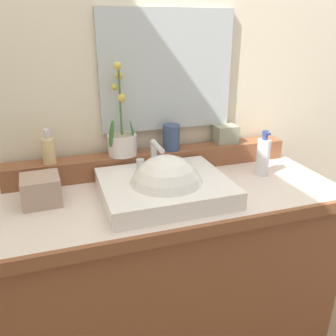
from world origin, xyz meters
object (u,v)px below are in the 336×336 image
Objects in this scene: lotion_bottle at (263,156)px; trinket_box at (226,134)px; potted_plant at (122,139)px; tumbler_cup at (171,137)px; sink_basin at (166,190)px; soap_dispenser at (49,150)px; tissue_box at (41,190)px.

trinket_box is at bearing 109.93° from lotion_bottle.
potted_plant is 3.40× the size of tumbler_cup.
soap_dispenser is (-0.39, 0.26, 0.11)m from sink_basin.
soap_dispenser is 0.77m from trinket_box.
potted_plant reaches higher than tissue_box.
trinket_box is 0.83m from tissue_box.
soap_dispenser is 0.86m from lotion_bottle.
sink_basin is at bearing -113.04° from tumbler_cup.
tissue_box is (-0.43, 0.09, 0.02)m from sink_basin.
sink_basin is at bearing -69.19° from potted_plant.
potted_plant is at bearing 160.95° from lotion_bottle.
tumbler_cup is 0.39m from lotion_bottle.
tumbler_cup is 0.57m from tissue_box.
soap_dispenser reaches higher than tissue_box.
lotion_bottle is (0.55, -0.19, -0.07)m from potted_plant.
tumbler_cup is 0.27m from trinket_box.
soap_dispenser is 1.36× the size of trinket_box.
tumbler_cup is at bearing -1.26° from potted_plant.
lotion_bottle is (0.34, -0.19, -0.06)m from tumbler_cup.
tissue_box is (-0.33, -0.17, -0.10)m from potted_plant.
tumbler_cup is at bearing 151.33° from lotion_bottle.
lotion_bottle is at bearing -69.69° from trinket_box.
potted_plant reaches higher than trinket_box.
tumbler_cup is (0.21, -0.00, -0.01)m from potted_plant.
potted_plant is at bearing -178.40° from trinket_box.
soap_dispenser is 1.23× the size of tumbler_cup.
potted_plant reaches higher than tumbler_cup.
tumbler_cup reaches higher than tissue_box.
lotion_bottle is 1.47× the size of tissue_box.
tissue_box is (-0.54, -0.17, -0.09)m from tumbler_cup.
sink_basin is at bearing -170.59° from lotion_bottle.
potted_plant is 0.59m from lotion_bottle.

